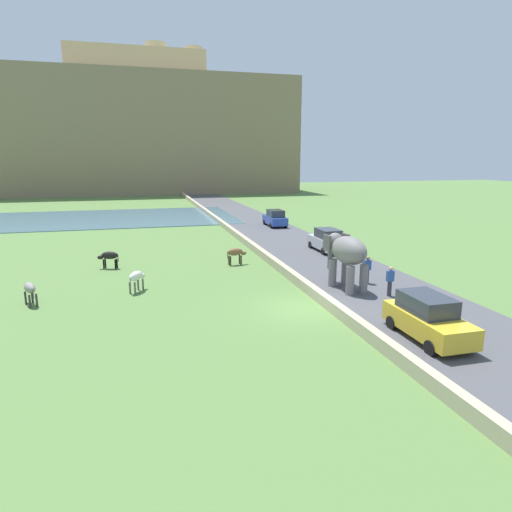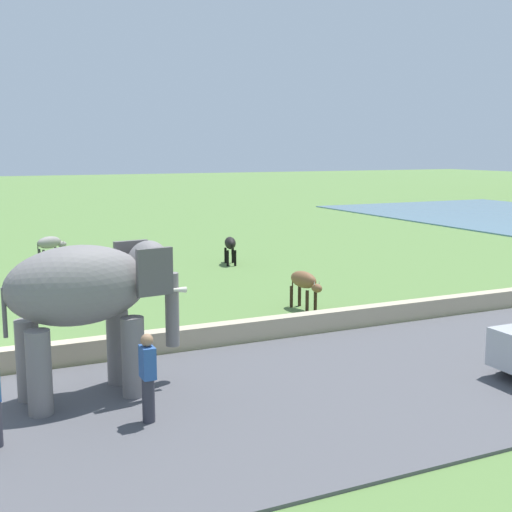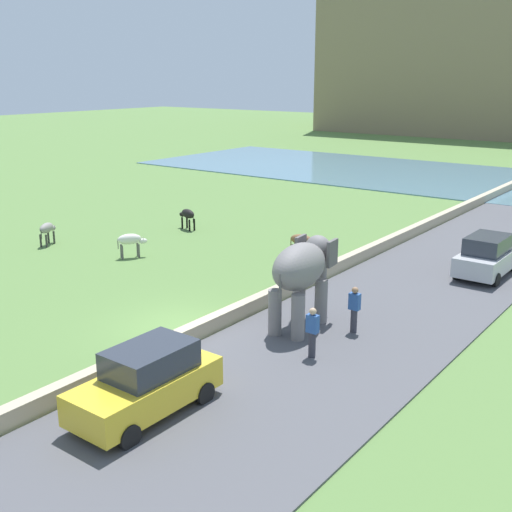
# 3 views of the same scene
# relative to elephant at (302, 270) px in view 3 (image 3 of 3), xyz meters

# --- Properties ---
(ground_plane) EXTENTS (220.00, 220.00, 0.00)m
(ground_plane) POSITION_rel_elephant_xyz_m (-3.40, -2.40, -2.04)
(ground_plane) COLOR #567A3D
(road_surface) EXTENTS (7.00, 120.00, 0.06)m
(road_surface) POSITION_rel_elephant_xyz_m (1.60, 17.60, -2.01)
(road_surface) COLOR #4C4C51
(road_surface) RESTS_ON ground
(barrier_wall) EXTENTS (0.40, 110.00, 0.55)m
(barrier_wall) POSITION_rel_elephant_xyz_m (-2.20, 15.60, -1.76)
(barrier_wall) COLOR tan
(barrier_wall) RESTS_ON ground
(lake) EXTENTS (36.00, 18.00, 0.08)m
(lake) POSITION_rel_elephant_xyz_m (-17.40, 34.46, -2.00)
(lake) COLOR slate
(lake) RESTS_ON ground
(elephant) EXTENTS (1.69, 3.54, 2.99)m
(elephant) POSITION_rel_elephant_xyz_m (0.00, 0.00, 0.00)
(elephant) COLOR slate
(elephant) RESTS_ON ground
(person_beside_elephant) EXTENTS (0.36, 0.22, 1.63)m
(person_beside_elephant) POSITION_rel_elephant_xyz_m (1.67, 0.60, -1.16)
(person_beside_elephant) COLOR #33333D
(person_beside_elephant) RESTS_ON ground
(person_trailing) EXTENTS (0.36, 0.22, 1.63)m
(person_trailing) POSITION_rel_elephant_xyz_m (1.60, -1.88, -1.16)
(person_trailing) COLOR #33333D
(person_trailing) RESTS_ON ground
(car_silver) EXTENTS (1.82, 4.01, 1.80)m
(car_silver) POSITION_rel_elephant_xyz_m (3.17, 9.56, -1.14)
(car_silver) COLOR #B7B7BC
(car_silver) RESTS_ON ground
(car_yellow) EXTENTS (1.82, 4.01, 1.80)m
(car_yellow) POSITION_rel_elephant_xyz_m (0.03, -7.15, -1.14)
(car_yellow) COLOR gold
(car_yellow) RESTS_ON ground
(cow_brown) EXTENTS (1.42, 0.60, 1.15)m
(cow_brown) POSITION_rel_elephant_xyz_m (-4.59, 7.17, -1.20)
(cow_brown) COLOR brown
(cow_brown) RESTS_ON ground
(cow_black) EXTENTS (1.42, 0.72, 1.15)m
(cow_black) POSITION_rel_elephant_xyz_m (-12.82, 8.25, -1.20)
(cow_black) COLOR black
(cow_black) RESTS_ON ground
(cow_white) EXTENTS (1.04, 1.34, 1.15)m
(cow_white) POSITION_rel_elephant_xyz_m (-11.09, 2.48, -1.20)
(cow_white) COLOR silver
(cow_white) RESTS_ON ground
(cow_grey) EXTENTS (0.91, 1.39, 1.15)m
(cow_grey) POSITION_rel_elephant_xyz_m (-16.15, 1.53, -1.20)
(cow_grey) COLOR gray
(cow_grey) RESTS_ON ground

